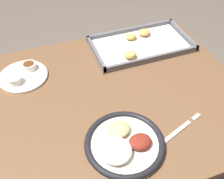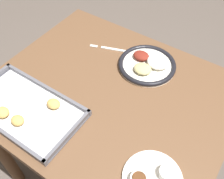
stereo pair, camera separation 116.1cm
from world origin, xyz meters
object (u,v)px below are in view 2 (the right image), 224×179
Objects in this scene: dinner_plate at (148,64)px; baking_tray at (25,109)px; fork at (116,50)px; saucer_plate at (153,178)px.

baking_tray is at bearing 60.23° from dinner_plate.
baking_tray reaches higher than fork.
saucer_plate is 0.43× the size of baking_tray.
dinner_plate reaches higher than saucer_plate.
fork is 1.15× the size of saucer_plate.
dinner_plate is 0.17m from fork.
dinner_plate reaches higher than baking_tray.
dinner_plate is at bearing -119.77° from baking_tray.
fork is 0.60m from saucer_plate.
baking_tray is (0.51, 0.03, -0.00)m from saucer_plate.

